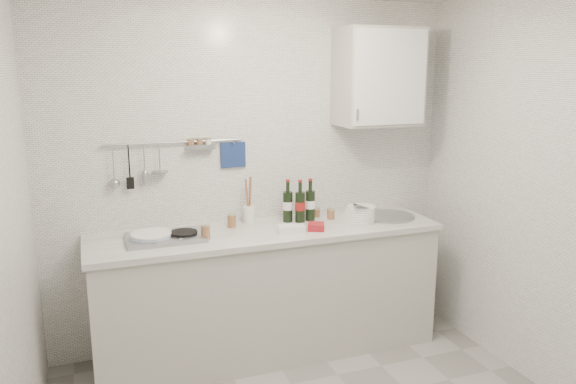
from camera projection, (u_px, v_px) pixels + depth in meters
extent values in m
cube|color=silver|center=(254.00, 175.00, 4.10)|extent=(3.00, 0.02, 2.50)
cube|color=silver|center=(4.00, 259.00, 2.31)|extent=(0.02, 2.80, 2.50)
cube|color=silver|center=(565.00, 200.00, 3.32)|extent=(0.02, 2.80, 2.50)
cube|color=#AFACA2|center=(268.00, 294.00, 4.00)|extent=(2.40, 0.60, 0.88)
cube|color=silver|center=(267.00, 232.00, 3.90)|extent=(2.44, 0.64, 0.04)
cube|color=black|center=(268.00, 343.00, 4.10)|extent=(2.34, 0.52, 0.10)
cube|color=#93969B|center=(165.00, 238.00, 3.65)|extent=(0.50, 0.32, 0.03)
cylinder|color=black|center=(146.00, 236.00, 3.61)|extent=(0.18, 0.18, 0.01)
cylinder|color=black|center=(184.00, 233.00, 3.69)|extent=(0.18, 0.18, 0.01)
cylinder|color=#93969B|center=(388.00, 216.00, 4.21)|extent=(0.40, 0.40, 0.02)
cylinder|color=#93969B|center=(387.00, 223.00, 4.22)|extent=(0.34, 0.34, 0.10)
cylinder|color=#93969B|center=(174.00, 142.00, 3.82)|extent=(0.95, 0.02, 0.02)
cube|color=navy|center=(233.00, 155.00, 3.99)|extent=(0.18, 0.02, 0.18)
cube|color=#AFACA2|center=(378.00, 77.00, 4.09)|extent=(0.60, 0.35, 0.70)
cube|color=white|center=(391.00, 77.00, 3.92)|extent=(0.56, 0.01, 0.66)
cylinder|color=#93969B|center=(357.00, 115.00, 3.88)|extent=(0.01, 0.01, 0.08)
cylinder|color=#45679D|center=(148.00, 241.00, 3.62)|extent=(0.28, 0.28, 0.01)
cylinder|color=#45679D|center=(149.00, 238.00, 3.62)|extent=(0.27, 0.27, 0.01)
cylinder|color=#45679D|center=(150.00, 236.00, 3.62)|extent=(0.27, 0.27, 0.01)
cylinder|color=#45679D|center=(151.00, 234.00, 3.63)|extent=(0.26, 0.26, 0.01)
cylinder|color=white|center=(358.00, 221.00, 4.08)|extent=(0.25, 0.25, 0.01)
cylinder|color=white|center=(358.00, 219.00, 4.08)|extent=(0.25, 0.25, 0.01)
cylinder|color=white|center=(359.00, 217.00, 4.08)|extent=(0.24, 0.24, 0.01)
cylinder|color=white|center=(359.00, 215.00, 4.09)|extent=(0.23, 0.23, 0.01)
cylinder|color=white|center=(360.00, 213.00, 4.09)|extent=(0.23, 0.23, 0.01)
cylinder|color=white|center=(360.00, 211.00, 4.09)|extent=(0.22, 0.22, 0.01)
cylinder|color=white|center=(361.00, 209.00, 4.09)|extent=(0.22, 0.22, 0.01)
cylinder|color=white|center=(362.00, 207.00, 4.10)|extent=(0.21, 0.21, 0.01)
cube|color=white|center=(291.00, 229.00, 3.80)|extent=(0.19, 0.12, 0.05)
cube|color=#B1132D|center=(316.00, 227.00, 3.88)|extent=(0.15, 0.15, 0.05)
cylinder|color=white|center=(249.00, 215.00, 4.03)|extent=(0.08, 0.08, 0.13)
cylinder|color=#93593A|center=(250.00, 193.00, 4.00)|extent=(0.02, 0.06, 0.25)
cylinder|color=#93593A|center=(247.00, 195.00, 4.01)|extent=(0.03, 0.05, 0.23)
cylinder|color=brown|center=(232.00, 221.00, 3.94)|extent=(0.06, 0.06, 0.09)
cylinder|color=tan|center=(232.00, 214.00, 3.93)|extent=(0.06, 0.06, 0.01)
cylinder|color=brown|center=(316.00, 213.00, 4.22)|extent=(0.06, 0.06, 0.06)
cylinder|color=tan|center=(316.00, 209.00, 4.21)|extent=(0.06, 0.06, 0.01)
cylinder|color=brown|center=(331.00, 214.00, 4.15)|extent=(0.06, 0.06, 0.07)
cylinder|color=tan|center=(331.00, 209.00, 4.15)|extent=(0.06, 0.06, 0.01)
cylinder|color=brown|center=(206.00, 233.00, 3.66)|extent=(0.06, 0.06, 0.09)
cylinder|color=tan|center=(205.00, 225.00, 3.65)|extent=(0.06, 0.06, 0.01)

